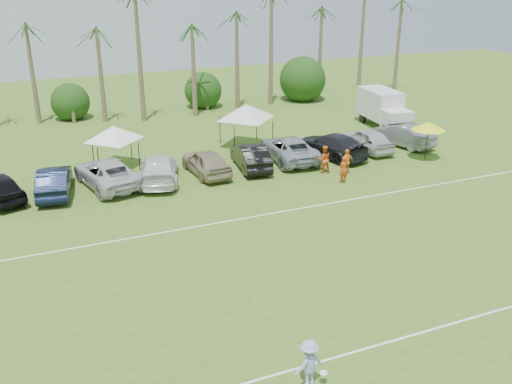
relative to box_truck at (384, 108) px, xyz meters
name	(u,v)px	position (x,y,z in m)	size (l,w,h in m)	color
ground	(405,383)	(-17.46, -26.48, -1.60)	(120.00, 120.00, 0.00)	#42631D
field_lines	(294,270)	(-17.46, -18.48, -1.60)	(80.00, 12.10, 0.01)	white
palm_tree_3	(32,0)	(-25.46, 11.52, 8.46)	(2.40, 2.40, 11.90)	brown
palm_tree_4	(89,32)	(-21.46, 11.52, 5.88)	(2.40, 2.40, 8.90)	brown
palm_tree_5	(137,19)	(-17.46, 11.52, 6.75)	(2.40, 2.40, 9.90)	brown
palm_tree_6	(182,7)	(-13.46, 11.52, 7.61)	(2.40, 2.40, 10.90)	brown
palm_tree_8	(277,24)	(-4.46, 11.52, 5.88)	(2.40, 2.40, 8.90)	brown
palm_tree_9	(324,12)	(0.54, 11.52, 6.75)	(2.40, 2.40, 9.90)	brown
palm_tree_10	(369,2)	(5.54, 11.52, 7.61)	(2.40, 2.40, 10.90)	brown
bush_tree_1	(71,100)	(-23.46, 12.52, 0.20)	(4.00, 4.00, 4.00)	brown
bush_tree_2	(204,89)	(-11.46, 12.52, 0.20)	(4.00, 4.00, 4.00)	brown
bush_tree_3	(299,81)	(-1.46, 12.52, 0.20)	(4.00, 4.00, 4.00)	brown
sideline_player_a	(343,169)	(-9.79, -9.89, -0.74)	(0.63, 0.41, 1.73)	#CD4816
sideline_player_b	(324,159)	(-9.96, -7.77, -0.70)	(0.88, 0.68, 1.81)	#E55C19
sideline_player_c	(347,162)	(-8.78, -8.66, -0.76)	(0.99, 0.41, 1.69)	orange
box_truck	(384,108)	(0.00, 0.00, 0.00)	(2.72, 5.99, 2.99)	silver
canopy_tent_left	(113,126)	(-22.19, -1.35, 1.20)	(4.03, 4.03, 3.27)	black
canopy_tent_right	(246,104)	(-12.48, -0.52, 1.59)	(4.59, 4.59, 3.72)	black
market_umbrella	(428,126)	(-2.13, -8.17, 0.78)	(2.38, 2.38, 2.65)	black
frisbee_player	(309,364)	(-20.41, -25.34, -0.75)	(1.22, 0.84, 1.71)	#9BA2DC
parked_car_1	(54,181)	(-26.39, -4.93, -0.78)	(1.74, 5.00, 1.65)	black
parked_car_2	(107,173)	(-23.30, -4.73, -0.78)	(2.73, 5.93, 1.65)	silver
parked_car_3	(159,168)	(-20.20, -5.13, -0.78)	(2.31, 5.67, 1.65)	white
parked_car_4	(206,162)	(-17.11, -5.11, -0.78)	(1.94, 4.83, 1.65)	tan
parked_car_5	(251,156)	(-14.01, -5.11, -0.78)	(1.74, 5.00, 1.65)	black
parked_car_6	(289,149)	(-10.92, -4.62, -0.78)	(2.73, 5.93, 1.65)	#989FA7
parked_car_7	(332,145)	(-7.82, -5.07, -0.78)	(2.31, 5.67, 1.65)	black
parked_car_8	(367,139)	(-4.73, -4.87, -0.78)	(1.94, 4.83, 1.65)	silver
parked_car_9	(403,135)	(-1.63, -4.87, -0.78)	(1.74, 5.00, 1.65)	slate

